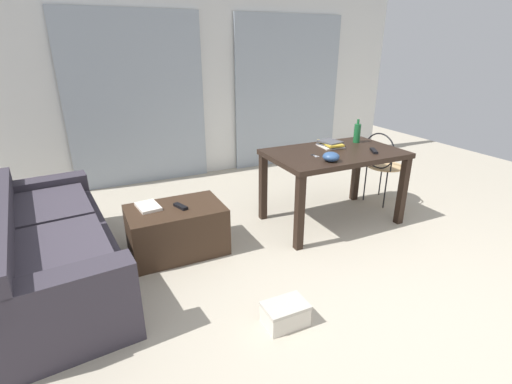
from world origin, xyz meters
name	(u,v)px	position (x,y,z in m)	size (l,w,h in m)	color
ground_plane	(297,230)	(0.00, 1.42, 0.00)	(8.74, 8.74, 0.00)	#B2A893
wall_back	(217,83)	(0.00, 3.64, 1.25)	(5.78, 0.10, 2.51)	silver
curtains	(219,97)	(0.00, 3.56, 1.08)	(3.95, 0.03, 2.16)	#99A3AD
couch	(48,249)	(-2.20, 1.52, 0.29)	(1.01, 2.12, 0.70)	#38333D
coffee_table	(177,230)	(-1.19, 1.54, 0.22)	(0.83, 0.53, 0.43)	#382619
craft_table	(334,161)	(0.44, 1.47, 0.66)	(1.34, 0.82, 0.76)	black
wire_chair	(382,161)	(1.24, 1.63, 0.52)	(0.41, 0.43, 0.85)	tan
bottle_near	(357,133)	(0.87, 1.67, 0.87)	(0.07, 0.07, 0.25)	#195B2D
bowl	(331,157)	(0.19, 1.21, 0.81)	(0.15, 0.15, 0.09)	#2D4C7A
book_stack	(330,144)	(0.50, 1.65, 0.79)	(0.24, 0.32, 0.06)	silver
tv_remote_on_table	(374,151)	(0.77, 1.28, 0.78)	(0.04, 0.17, 0.02)	black
scissors	(314,155)	(0.16, 1.43, 0.77)	(0.05, 0.10, 0.00)	#9EA0A5
tv_remote_primary	(181,206)	(-1.15, 1.52, 0.45)	(0.05, 0.16, 0.03)	black
magazine	(148,206)	(-1.40, 1.64, 0.45)	(0.17, 0.25, 0.03)	silver
shoebox	(285,314)	(-0.79, 0.29, 0.08)	(0.29, 0.20, 0.16)	beige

